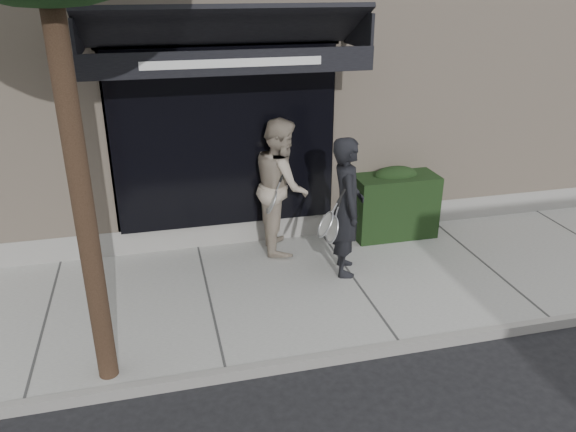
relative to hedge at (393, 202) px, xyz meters
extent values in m
plane|color=black|center=(-1.10, -1.25, -0.66)|extent=(80.00, 80.00, 0.00)
cube|color=gray|center=(-1.10, -1.25, -0.60)|extent=(20.00, 3.00, 0.12)
cube|color=gray|center=(-1.10, -2.80, -0.59)|extent=(20.00, 0.10, 0.14)
cube|color=#C3AD95|center=(-1.10, 3.75, 2.09)|extent=(14.00, 7.00, 5.50)
cube|color=gray|center=(-1.10, 0.45, -0.41)|extent=(14.02, 0.42, 0.50)
cube|color=black|center=(-2.60, 0.30, 1.14)|extent=(3.20, 0.30, 2.60)
cube|color=gray|center=(-4.20, 0.45, 1.14)|extent=(0.08, 0.40, 2.60)
cube|color=gray|center=(-1.00, 0.45, 1.14)|extent=(0.08, 0.40, 2.60)
cube|color=gray|center=(-2.60, 0.45, 2.48)|extent=(3.36, 0.40, 0.12)
cube|color=black|center=(-2.60, -0.25, 2.74)|extent=(3.60, 1.03, 0.55)
cube|color=black|center=(-2.60, -0.75, 2.35)|extent=(3.60, 0.05, 0.30)
cube|color=white|center=(-2.60, -0.78, 2.35)|extent=(2.20, 0.01, 0.10)
cube|color=black|center=(-4.38, -0.25, 2.66)|extent=(0.04, 1.00, 0.45)
cube|color=black|center=(-0.82, -0.25, 2.66)|extent=(0.04, 1.00, 0.45)
cube|color=black|center=(0.00, 0.00, -0.04)|extent=(1.30, 0.70, 1.00)
ellipsoid|color=black|center=(0.00, 0.00, 0.46)|extent=(0.71, 0.38, 0.27)
cylinder|color=black|center=(-4.30, -2.55, 1.74)|extent=(0.20, 0.20, 4.80)
imported|color=black|center=(-1.16, -1.00, 0.43)|extent=(0.60, 0.79, 1.94)
torus|color=silver|center=(-1.49, -1.38, 0.30)|extent=(0.13, 0.31, 0.30)
cylinder|color=silver|center=(-1.49, -1.38, 0.30)|extent=(0.10, 0.28, 0.26)
cylinder|color=silver|center=(-1.49, -1.38, 0.30)|extent=(0.18, 0.04, 0.06)
cylinder|color=black|center=(-1.49, -1.38, 0.30)|extent=(0.20, 0.06, 0.08)
torus|color=silver|center=(-1.58, -1.38, 0.38)|extent=(0.17, 0.31, 0.28)
cylinder|color=silver|center=(-1.58, -1.38, 0.38)|extent=(0.14, 0.27, 0.24)
cylinder|color=silver|center=(-1.58, -1.38, 0.38)|extent=(0.17, 0.02, 0.10)
cylinder|color=black|center=(-1.58, -1.38, 0.38)|extent=(0.19, 0.04, 0.12)
imported|color=#B0A08D|center=(-1.84, -0.05, 0.47)|extent=(0.86, 1.05, 2.01)
torus|color=silver|center=(-2.05, -0.34, 0.34)|extent=(0.16, 0.32, 0.29)
cylinder|color=silver|center=(-2.05, -0.34, 0.34)|extent=(0.13, 0.28, 0.25)
cylinder|color=silver|center=(-2.05, -0.34, 0.34)|extent=(0.18, 0.04, 0.09)
cylinder|color=black|center=(-2.05, -0.34, 0.34)|extent=(0.20, 0.05, 0.11)
camera|label=1|loc=(-3.62, -7.63, 3.31)|focal=35.00mm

